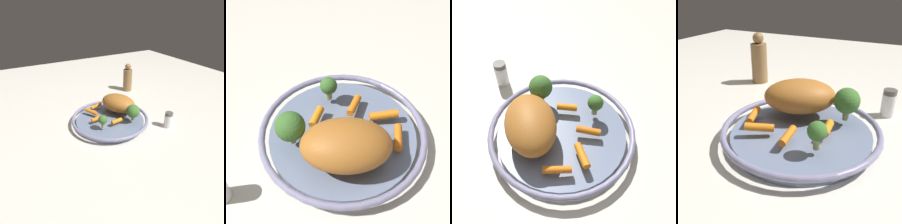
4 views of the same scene
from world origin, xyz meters
TOP-DOWN VIEW (x-y plane):
  - ground_plane at (0.00, 0.00)m, footprint 2.24×2.24m
  - serving_bowl at (0.00, 0.00)m, footprint 0.34×0.34m
  - roast_chicken_piece at (-0.06, -0.03)m, footprint 0.17×0.20m
  - baby_carrot_back at (-0.00, 0.06)m, footprint 0.05×0.02m
  - baby_carrot_center at (0.06, -0.00)m, footprint 0.06×0.02m
  - baby_carrot_right at (0.02, -0.11)m, footprint 0.06×0.03m
  - baby_carrot_left at (0.06, -0.07)m, footprint 0.04×0.06m
  - broccoli_floret_large at (0.07, 0.06)m, footprint 0.04×0.04m
  - broccoli_floret_small at (-0.07, 0.08)m, footprint 0.06×0.06m
  - salt_shaker at (-0.21, 0.15)m, footprint 0.03×0.03m
  - pepper_mill at (-0.28, -0.28)m, footprint 0.05×0.05m

SIDE VIEW (x-z plane):
  - ground_plane at x=0.00m, z-range 0.00..0.00m
  - serving_bowl at x=0.00m, z-range 0.00..0.04m
  - salt_shaker at x=-0.21m, z-range 0.00..0.07m
  - baby_carrot_right at x=0.02m, z-range 0.03..0.05m
  - baby_carrot_center at x=0.06m, z-range 0.03..0.05m
  - baby_carrot_back at x=0.00m, z-range 0.04..0.05m
  - baby_carrot_left at x=0.06m, z-range 0.03..0.06m
  - broccoli_floret_large at x=0.07m, z-range 0.04..0.10m
  - pepper_mill at x=-0.28m, z-range -0.01..0.16m
  - roast_chicken_piece at x=-0.06m, z-range 0.04..0.11m
  - broccoli_floret_small at x=-0.07m, z-range 0.04..0.12m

